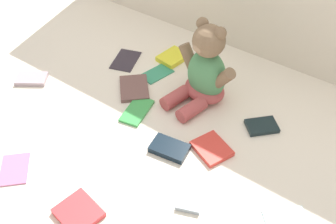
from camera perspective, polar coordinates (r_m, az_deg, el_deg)
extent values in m
plane|color=silver|center=(1.26, 2.64, -0.62)|extent=(3.20, 3.20, 0.00)
ellipsoid|color=#4C8C59|center=(1.28, 5.72, 5.63)|extent=(0.16, 0.14, 0.19)
ellipsoid|color=#B24C4C|center=(1.31, 5.37, 3.50)|extent=(0.17, 0.15, 0.07)
sphere|color=#7A6047|center=(1.19, 6.01, 10.66)|extent=(0.13, 0.13, 0.11)
ellipsoid|color=#997C5E|center=(1.17, 4.65, 9.64)|extent=(0.05, 0.04, 0.03)
sphere|color=#7A6047|center=(1.20, 5.21, 13.16)|extent=(0.05, 0.05, 0.04)
sphere|color=#7A6047|center=(1.16, 7.88, 11.68)|extent=(0.05, 0.05, 0.04)
cylinder|color=#7A6047|center=(1.30, 3.17, 8.26)|extent=(0.09, 0.06, 0.10)
cylinder|color=#7A6047|center=(1.22, 8.28, 4.99)|extent=(0.09, 0.06, 0.10)
cylinder|color=#B24C4C|center=(1.29, 1.13, 2.17)|extent=(0.07, 0.11, 0.05)
cylinder|color=#B24C4C|center=(1.25, 3.58, 0.37)|extent=(0.07, 0.11, 0.05)
cube|color=black|center=(1.25, 13.94, -2.07)|extent=(0.12, 0.12, 0.01)
cube|color=green|center=(1.27, -4.71, 0.18)|extent=(0.09, 0.14, 0.01)
cube|color=#BE6794|center=(1.20, -22.17, -7.91)|extent=(0.13, 0.14, 0.01)
cube|color=brown|center=(1.36, -5.12, 3.61)|extent=(0.16, 0.16, 0.01)
cube|color=#A18D98|center=(1.47, -19.85, 4.73)|extent=(0.13, 0.12, 0.02)
cube|color=red|center=(1.16, 6.60, -5.49)|extent=(0.14, 0.13, 0.02)
cube|color=yellow|center=(1.49, 0.73, 8.24)|extent=(0.10, 0.12, 0.02)
cube|color=#308C66|center=(1.42, -1.68, 5.88)|extent=(0.09, 0.13, 0.01)
cube|color=#D8373B|center=(1.05, -13.34, -14.55)|extent=(0.13, 0.12, 0.02)
cube|color=black|center=(1.15, 0.22, -5.49)|extent=(0.12, 0.09, 0.02)
cube|color=#2C2530|center=(1.49, -6.40, 7.83)|extent=(0.12, 0.15, 0.01)
cube|color=#909DA9|center=(1.06, 3.46, -12.47)|extent=(0.10, 0.12, 0.01)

